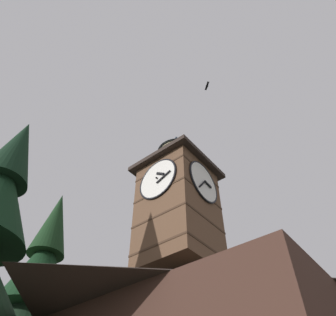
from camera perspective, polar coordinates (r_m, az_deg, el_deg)
name	(u,v)px	position (r m, az deg, el deg)	size (l,w,h in m)	color
clock_tower	(178,202)	(16.82, 1.79, -7.78)	(3.90, 3.90, 8.92)	brown
moon	(17,309)	(51.94, -25.08, -22.99)	(2.36, 2.36, 2.36)	silver
flying_bird_high	(207,86)	(25.02, 6.88, 12.49)	(0.58, 0.66, 0.11)	black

